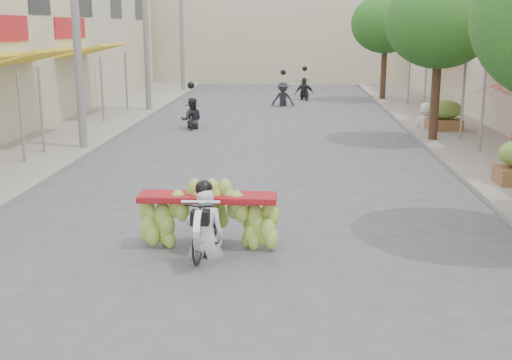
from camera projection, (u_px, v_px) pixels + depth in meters
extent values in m
plane|color=#4D4D51|center=(214.00, 351.00, 7.39)|extent=(120.00, 120.00, 0.00)
cube|color=gray|center=(66.00, 132.00, 22.33)|extent=(4.00, 60.00, 0.12)
cube|color=gray|center=(474.00, 136.00, 21.56)|extent=(4.00, 60.00, 0.12)
cylinder|color=slate|center=(21.00, 119.00, 16.96)|extent=(0.08, 0.08, 2.55)
cube|color=gold|center=(34.00, 57.00, 19.77)|extent=(1.77, 4.00, 0.53)
cylinder|color=slate|center=(41.00, 112.00, 18.32)|extent=(0.08, 0.08, 2.55)
cylinder|color=slate|center=(82.00, 98.00, 21.81)|extent=(0.08, 0.08, 2.55)
cube|color=#A51620|center=(4.00, 28.00, 19.62)|extent=(0.10, 3.50, 0.80)
cube|color=gold|center=(93.00, 50.00, 25.59)|extent=(1.77, 4.00, 0.53)
cylinder|color=slate|center=(102.00, 91.00, 24.14)|extent=(0.08, 0.08, 2.55)
cylinder|color=slate|center=(126.00, 83.00, 27.64)|extent=(0.08, 0.08, 2.55)
cube|color=#A51620|center=(70.00, 28.00, 25.44)|extent=(0.10, 3.50, 0.80)
cube|color=#1E2328|center=(84.00, 4.00, 27.15)|extent=(0.08, 2.00, 1.10)
cube|color=#1E2328|center=(116.00, 7.00, 32.01)|extent=(0.08, 2.00, 1.10)
cube|color=#1E2328|center=(139.00, 10.00, 36.86)|extent=(0.08, 2.00, 1.10)
cylinder|color=slate|center=(482.00, 112.00, 18.30)|extent=(0.08, 0.08, 2.55)
cube|color=red|center=(476.00, 54.00, 21.90)|extent=(1.77, 4.20, 0.53)
cylinder|color=slate|center=(463.00, 103.00, 20.44)|extent=(0.08, 0.08, 2.55)
cylinder|color=slate|center=(437.00, 91.00, 24.13)|extent=(0.08, 0.08, 2.55)
cube|color=red|center=(438.00, 48.00, 27.72)|extent=(1.77, 4.20, 0.53)
cylinder|color=slate|center=(425.00, 86.00, 26.27)|extent=(0.08, 0.08, 2.55)
cylinder|color=slate|center=(409.00, 79.00, 29.96)|extent=(0.08, 0.08, 2.55)
cube|color=#B9B092|center=(280.00, 29.00, 43.48)|extent=(20.00, 6.00, 7.00)
cylinder|color=slate|center=(75.00, 14.00, 18.41)|extent=(0.24, 0.24, 8.00)
cylinder|color=slate|center=(145.00, 18.00, 27.15)|extent=(0.24, 0.24, 8.00)
cylinder|color=slate|center=(181.00, 20.00, 35.89)|extent=(0.24, 0.24, 8.00)
cylinder|color=#3A2719|center=(435.00, 93.00, 20.32)|extent=(0.28, 0.28, 3.20)
ellipsoid|color=#215819|center=(440.00, 22.00, 19.80)|extent=(3.40, 3.40, 2.90)
cylinder|color=#3A2719|center=(384.00, 69.00, 31.97)|extent=(0.28, 0.28, 3.20)
ellipsoid|color=#215819|center=(386.00, 24.00, 31.46)|extent=(3.40, 3.40, 2.90)
cube|color=brown|center=(444.00, 123.00, 22.50)|extent=(1.20, 0.80, 0.50)
ellipsoid|color=olive|center=(445.00, 106.00, 22.37)|extent=(1.20, 0.88, 0.66)
imported|color=black|center=(205.00, 225.00, 10.42)|extent=(0.66, 1.75, 1.01)
cylinder|color=silver|center=(199.00, 231.00, 9.76)|extent=(0.10, 0.66, 0.66)
cube|color=black|center=(200.00, 217.00, 9.82)|extent=(0.28, 0.22, 0.22)
cylinder|color=silver|center=(201.00, 202.00, 9.86)|extent=(0.60, 0.05, 0.05)
cube|color=maroon|center=(208.00, 197.00, 10.67)|extent=(2.29, 0.55, 0.10)
imported|color=silver|center=(204.00, 186.00, 10.22)|extent=(0.63, 0.46, 1.74)
sphere|color=black|center=(203.00, 134.00, 9.99)|extent=(0.28, 0.28, 0.28)
imported|color=silver|center=(427.00, 102.00, 23.10)|extent=(0.94, 0.66, 1.74)
imported|color=black|center=(192.00, 117.00, 23.52)|extent=(0.69, 1.51, 0.82)
imported|color=#25252D|center=(191.00, 98.00, 23.36)|extent=(0.84, 0.56, 1.65)
sphere|color=black|center=(191.00, 85.00, 23.25)|extent=(0.26, 0.26, 0.26)
imported|color=black|center=(283.00, 96.00, 30.17)|extent=(0.55, 1.58, 0.92)
imported|color=#25252D|center=(283.00, 82.00, 30.02)|extent=(1.09, 0.62, 1.65)
sphere|color=black|center=(283.00, 72.00, 29.91)|extent=(0.26, 0.26, 0.26)
imported|color=black|center=(304.00, 90.00, 32.80)|extent=(0.93, 1.84, 0.99)
imported|color=#25252D|center=(305.00, 78.00, 32.65)|extent=(1.04, 0.70, 1.65)
sphere|color=black|center=(305.00, 69.00, 32.55)|extent=(0.26, 0.26, 0.26)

